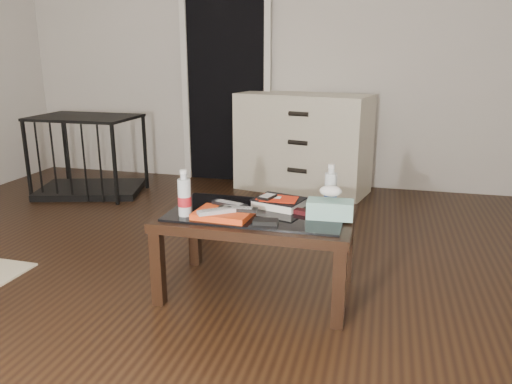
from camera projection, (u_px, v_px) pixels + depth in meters
ground at (162, 290)px, 2.75m from camera, size 5.00×5.00×0.00m
doorway at (226, 77)px, 4.87m from camera, size 0.90×0.08×2.07m
coffee_table at (257, 223)px, 2.63m from camera, size 1.00×0.60×0.46m
dresser at (303, 143)px, 4.61m from camera, size 1.28×0.76×0.90m
pet_crate at (89, 168)px, 4.58m from camera, size 1.03×0.82×0.71m
magazines at (223, 214)px, 2.52m from camera, size 0.29×0.23×0.03m
remote_silver at (217, 211)px, 2.49m from camera, size 0.19×0.16×0.02m
remote_black_front at (238, 209)px, 2.52m from camera, size 0.20×0.06×0.02m
remote_black_back at (230, 204)px, 2.60m from camera, size 0.21×0.11×0.02m
textbook at (279, 203)px, 2.68m from camera, size 0.29×0.26×0.05m
dvd_mailers at (276, 198)px, 2.68m from camera, size 0.21×0.16×0.01m
ipod at (267, 197)px, 2.66m from camera, size 0.09×0.12×0.02m
flip_phone at (301, 212)px, 2.57m from camera, size 0.10×0.07×0.02m
wallet at (266, 222)px, 2.42m from camera, size 0.13×0.08×0.02m
water_bottle_left at (184, 193)px, 2.52m from camera, size 0.08×0.08×0.24m
water_bottle_right at (331, 186)px, 2.64m from camera, size 0.07×0.07×0.24m
tissue_box at (330, 209)px, 2.50m from camera, size 0.24×0.13×0.09m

